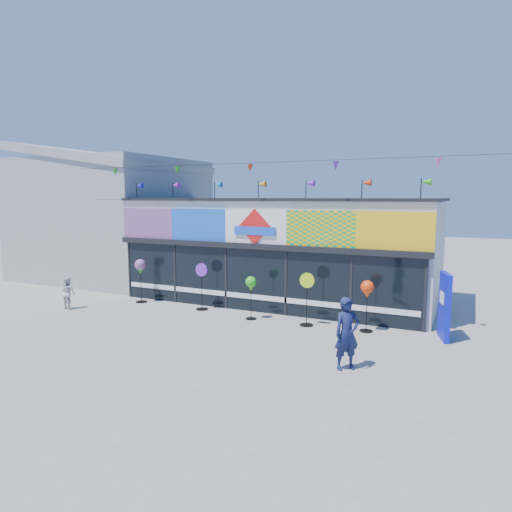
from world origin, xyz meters
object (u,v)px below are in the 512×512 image
Objects in this scene: spinner_3 at (307,298)px; spinner_4 at (367,291)px; child at (68,293)px; spinner_2 at (251,285)px; spinner_0 at (140,268)px; spinner_1 at (202,285)px; adult_man at (347,334)px; blue_sign at (445,306)px.

spinner_4 is (1.89, 0.17, 0.37)m from spinner_3.
spinner_3 reaches higher than child.
spinner_4 is (3.86, 0.25, 0.10)m from spinner_2.
spinner_1 is (2.81, 0.03, -0.46)m from spinner_0.
spinner_1 is 4.21m from spinner_3.
spinner_2 is (5.03, -0.37, -0.19)m from spinner_0.
spinner_0 is 5.05m from spinner_2.
child is at bearing -156.27° from spinner_1.
adult_man is at bearing -28.86° from spinner_1.
spinner_0 reaches higher than child.
spinner_1 is 0.98× the size of adult_man.
spinner_4 is at bearing 51.50° from adult_man.
child is at bearing -169.08° from spinner_3.
child is at bearing -131.92° from spinner_0.
spinner_2 is at bearing -177.80° from spinner_3.
spinner_1 reaches higher than spinner_3.
spinner_2 is 0.84× the size of adult_man.
blue_sign is 1.64× the size of child.
spinner_4 is at bearing 170.26° from blue_sign.
adult_man is at bearing -85.91° from spinner_4.
adult_man is at bearing -20.72° from spinner_0.
child is (-4.59, -2.02, -0.32)m from spinner_1.
spinner_4 is (8.89, -0.12, -0.09)m from spinner_0.
spinner_0 is 2.78m from child.
spinner_3 is 1.07× the size of spinner_4.
adult_man is (4.10, -3.09, -0.30)m from spinner_2.
adult_man is (-1.96, -3.55, -0.10)m from blue_sign.
spinner_3 is 0.98× the size of adult_man.
blue_sign is 1.13× the size of spinner_1.
spinner_2 is at bearing 100.44° from adult_man.
spinner_1 is at bearing 169.83° from spinner_2.
blue_sign reaches higher than spinner_0.
spinner_0 is at bearing 175.82° from spinner_2.
spinner_3 reaches higher than spinner_4.
spinner_2 is 3.87m from spinner_4.
spinner_0 is 8.89m from spinner_4.
spinner_2 is 7.03m from child.
adult_man is at bearing 179.94° from child.
spinner_2 is 0.86× the size of spinner_3.
spinner_2 is (-6.06, -0.46, 0.20)m from blue_sign.
spinner_3 is (1.97, 0.08, -0.27)m from spinner_2.
spinner_4 is 0.91× the size of adult_man.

